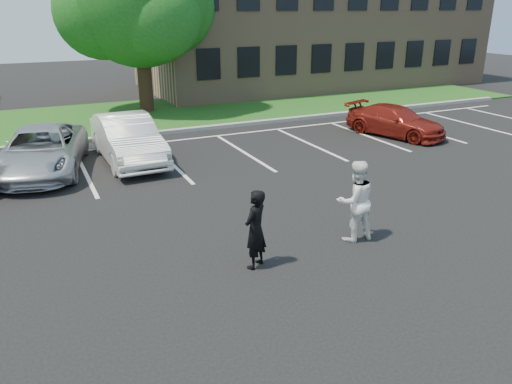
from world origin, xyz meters
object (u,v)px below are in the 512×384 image
car_silver_minivan (42,151)px  office_building (312,20)px  man_white_shirt (355,201)px  car_white_sedan (128,139)px  car_red_compact (395,121)px  man_black_suit (255,229)px

car_silver_minivan → office_building: bearing=49.9°
man_white_shirt → car_white_sedan: man_white_shirt is taller
man_white_shirt → car_white_sedan: 8.99m
man_white_shirt → car_white_sedan: (-3.37, 8.34, -0.15)m
car_silver_minivan → car_red_compact: bearing=9.1°
man_black_suit → car_red_compact: bearing=-177.1°
office_building → car_white_sedan: (-15.24, -13.38, -3.36)m
office_building → car_silver_minivan: 22.65m
man_white_shirt → car_silver_minivan: size_ratio=0.36×
office_building → car_silver_minivan: size_ratio=4.35×
man_white_shirt → car_silver_minivan: man_white_shirt is taller
man_white_shirt → car_white_sedan: size_ratio=0.39×
car_white_sedan → car_red_compact: size_ratio=1.15×
man_black_suit → car_red_compact: size_ratio=0.40×
car_white_sedan → office_building: bearing=39.6°
man_white_shirt → car_red_compact: (7.35, 7.37, -0.33)m
car_red_compact → car_white_sedan: bearing=155.8°
car_white_sedan → car_red_compact: bearing=-6.8°
office_building → man_black_suit: 26.47m
man_white_shirt → car_silver_minivan: (-6.09, 8.36, -0.22)m
car_silver_minivan → car_red_compact: (13.44, -0.99, -0.11)m
man_white_shirt → car_red_compact: size_ratio=0.45×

